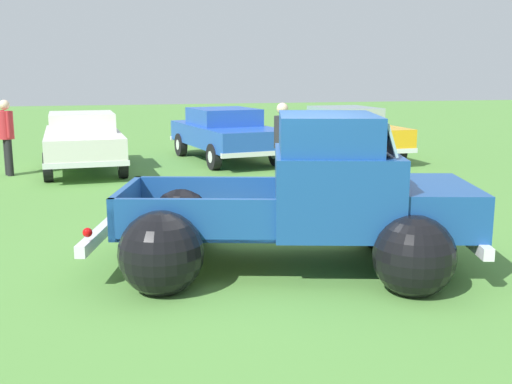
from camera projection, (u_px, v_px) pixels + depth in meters
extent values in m
plane|color=#548C3D|center=(281.00, 266.00, 7.76)|extent=(80.00, 80.00, 0.00)
cylinder|color=black|center=(385.00, 221.00, 8.51)|extent=(0.79, 0.42, 0.76)
cylinder|color=silver|center=(385.00, 221.00, 8.51)|extent=(0.39, 0.32, 0.34)
cylinder|color=black|center=(413.00, 259.00, 6.80)|extent=(0.79, 0.42, 0.76)
cylinder|color=silver|center=(413.00, 259.00, 6.80)|extent=(0.39, 0.32, 0.34)
cylinder|color=black|center=(184.00, 220.00, 8.57)|extent=(0.79, 0.42, 0.76)
cylinder|color=silver|center=(184.00, 220.00, 8.57)|extent=(0.39, 0.32, 0.34)
cylinder|color=black|center=(162.00, 257.00, 6.86)|extent=(0.79, 0.42, 0.76)
cylinder|color=silver|center=(162.00, 257.00, 6.86)|extent=(0.39, 0.32, 0.34)
sphere|color=black|center=(184.00, 215.00, 8.60)|extent=(1.19, 1.19, 0.96)
sphere|color=black|center=(161.00, 253.00, 6.80)|extent=(1.19, 1.19, 0.96)
cube|color=olive|center=(205.00, 225.00, 7.67)|extent=(2.39, 2.04, 0.04)
cube|color=#19478C|center=(211.00, 195.00, 8.34)|extent=(1.99, 0.64, 0.50)
cube|color=#19478C|center=(198.00, 221.00, 6.91)|extent=(1.99, 0.64, 0.50)
cube|color=#19478C|center=(284.00, 207.00, 7.61)|extent=(0.50, 1.50, 0.50)
cube|color=#19478C|center=(126.00, 206.00, 7.65)|extent=(0.50, 1.50, 0.50)
cube|color=#19478C|center=(334.00, 189.00, 7.55)|extent=(1.86, 2.03, 0.95)
cube|color=#19478C|center=(327.00, 133.00, 7.42)|extent=(1.53, 1.80, 0.45)
cube|color=#8CADB7|center=(381.00, 134.00, 7.41)|extent=(0.54, 1.45, 0.38)
cube|color=#19478C|center=(419.00, 206.00, 7.57)|extent=(1.65, 1.90, 0.55)
sphere|color=black|center=(384.00, 218.00, 8.53)|extent=(1.14, 1.14, 0.92)
sphere|color=black|center=(414.00, 256.00, 6.76)|extent=(1.14, 1.14, 0.92)
cube|color=silver|center=(103.00, 230.00, 7.72)|extent=(0.66, 1.94, 0.14)
cube|color=silver|center=(461.00, 232.00, 7.62)|extent=(0.66, 1.94, 0.14)
sphere|color=red|center=(121.00, 203.00, 8.46)|extent=(0.14, 0.14, 0.11)
sphere|color=red|center=(87.00, 232.00, 6.91)|extent=(0.14, 0.14, 0.11)
cylinder|color=black|center=(123.00, 164.00, 14.17)|extent=(0.23, 0.67, 0.66)
cylinder|color=silver|center=(123.00, 164.00, 14.17)|extent=(0.23, 0.31, 0.30)
cylinder|color=black|center=(48.00, 167.00, 13.69)|extent=(0.23, 0.67, 0.66)
cylinder|color=silver|center=(48.00, 167.00, 13.69)|extent=(0.23, 0.31, 0.30)
cylinder|color=black|center=(114.00, 150.00, 16.69)|extent=(0.23, 0.67, 0.66)
cylinder|color=silver|center=(114.00, 150.00, 16.69)|extent=(0.23, 0.31, 0.30)
cylinder|color=black|center=(50.00, 152.00, 16.21)|extent=(0.23, 0.67, 0.66)
cylinder|color=silver|center=(50.00, 152.00, 16.21)|extent=(0.23, 0.31, 0.30)
cube|color=silver|center=(83.00, 143.00, 15.12)|extent=(1.96, 4.28, 0.55)
cube|color=silver|center=(82.00, 122.00, 15.18)|extent=(1.61, 1.83, 0.45)
cube|color=silver|center=(81.00, 144.00, 17.10)|extent=(1.83, 0.19, 0.12)
cube|color=silver|center=(87.00, 165.00, 13.24)|extent=(1.83, 0.19, 0.12)
cylinder|color=black|center=(277.00, 153.00, 16.02)|extent=(0.30, 0.68, 0.66)
cylinder|color=silver|center=(277.00, 153.00, 16.02)|extent=(0.26, 0.33, 0.30)
cylinder|color=black|center=(214.00, 157.00, 15.34)|extent=(0.30, 0.68, 0.66)
cylinder|color=silver|center=(214.00, 157.00, 15.34)|extent=(0.26, 0.33, 0.30)
cylinder|color=black|center=(236.00, 142.00, 18.59)|extent=(0.30, 0.68, 0.66)
cylinder|color=silver|center=(236.00, 142.00, 18.59)|extent=(0.26, 0.33, 0.30)
cylinder|color=black|center=(181.00, 145.00, 17.90)|extent=(0.30, 0.68, 0.66)
cylinder|color=silver|center=(181.00, 145.00, 17.90)|extent=(0.26, 0.33, 0.30)
cube|color=blue|center=(226.00, 135.00, 16.89)|extent=(2.53, 4.69, 0.55)
cube|color=blue|center=(224.00, 117.00, 16.95)|extent=(1.89, 2.10, 0.45)
cube|color=silver|center=(201.00, 137.00, 18.90)|extent=(1.91, 0.40, 0.12)
cube|color=silver|center=(258.00, 154.00, 14.98)|extent=(1.91, 0.40, 0.12)
cylinder|color=black|center=(398.00, 151.00, 16.41)|extent=(0.21, 0.66, 0.66)
cylinder|color=silver|center=(398.00, 151.00, 16.41)|extent=(0.22, 0.30, 0.30)
cylinder|color=black|center=(339.00, 154.00, 15.96)|extent=(0.21, 0.66, 0.66)
cylinder|color=silver|center=(339.00, 154.00, 15.96)|extent=(0.22, 0.30, 0.30)
cylinder|color=black|center=(352.00, 140.00, 19.20)|extent=(0.21, 0.66, 0.66)
cylinder|color=silver|center=(352.00, 140.00, 19.20)|extent=(0.22, 0.30, 0.30)
cylinder|color=black|center=(301.00, 141.00, 18.74)|extent=(0.21, 0.66, 0.66)
cylinder|color=silver|center=(301.00, 141.00, 18.74)|extent=(0.22, 0.30, 0.30)
cube|color=#F2A819|center=(347.00, 133.00, 17.51)|extent=(1.92, 4.64, 0.55)
cube|color=#8CADB7|center=(344.00, 115.00, 17.58)|extent=(1.62, 1.97, 0.45)
cube|color=silver|center=(317.00, 134.00, 19.69)|extent=(1.89, 0.14, 0.12)
cube|color=silver|center=(383.00, 152.00, 15.42)|extent=(1.89, 0.14, 0.12)
cylinder|color=black|center=(282.00, 168.00, 12.78)|extent=(0.18, 0.18, 0.88)
cylinder|color=black|center=(282.00, 170.00, 12.62)|extent=(0.18, 0.18, 0.88)
cylinder|color=#26262B|center=(282.00, 132.00, 12.55)|extent=(0.41, 0.41, 0.66)
cylinder|color=#26262B|center=(282.00, 129.00, 12.76)|extent=(0.11, 0.11, 0.63)
cylinder|color=#26262B|center=(283.00, 132.00, 12.33)|extent=(0.11, 0.11, 0.63)
sphere|color=beige|center=(282.00, 109.00, 12.46)|extent=(0.29, 0.29, 0.24)
cylinder|color=black|center=(7.00, 157.00, 14.56)|extent=(0.20, 0.20, 0.87)
cylinder|color=black|center=(10.00, 158.00, 14.43)|extent=(0.20, 0.20, 0.87)
cylinder|color=#B2262D|center=(6.00, 125.00, 14.35)|extent=(0.45, 0.45, 0.65)
cylinder|color=#B2262D|center=(3.00, 123.00, 14.52)|extent=(0.12, 0.12, 0.62)
cylinder|color=#B2262D|center=(9.00, 124.00, 14.17)|extent=(0.12, 0.12, 0.62)
sphere|color=beige|center=(4.00, 105.00, 14.26)|extent=(0.31, 0.31, 0.23)
cube|color=black|center=(415.00, 221.00, 10.05)|extent=(0.36, 0.36, 0.03)
cone|color=orange|center=(416.00, 202.00, 9.99)|extent=(0.28, 0.28, 0.60)
cylinder|color=white|center=(416.00, 197.00, 9.97)|extent=(0.17, 0.17, 0.08)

